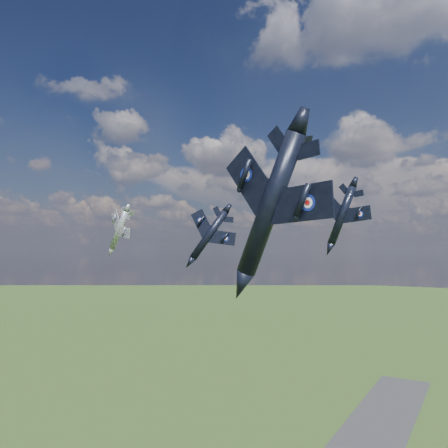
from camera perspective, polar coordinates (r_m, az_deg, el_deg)
The scene contains 4 objects.
jet_lead_navy at distance 74.36m, azimuth -1.95°, elevation -1.42°, with size 9.57×13.34×2.76m, color black, non-canonical shape.
jet_right_navy at distance 34.63m, azimuth 6.07°, elevation 2.52°, with size 11.68×16.28×3.37m, color black, non-canonical shape.
jet_high_navy at distance 82.36m, azimuth 15.15°, elevation 1.11°, with size 10.97×15.29×3.16m, color black, non-canonical shape.
jet_left_silver at distance 96.58m, azimuth -13.56°, elevation -0.75°, with size 9.69×13.51×2.80m, color #93959C, non-canonical shape.
Camera 1 is at (42.79, -40.96, 78.26)m, focal length 35.00 mm.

